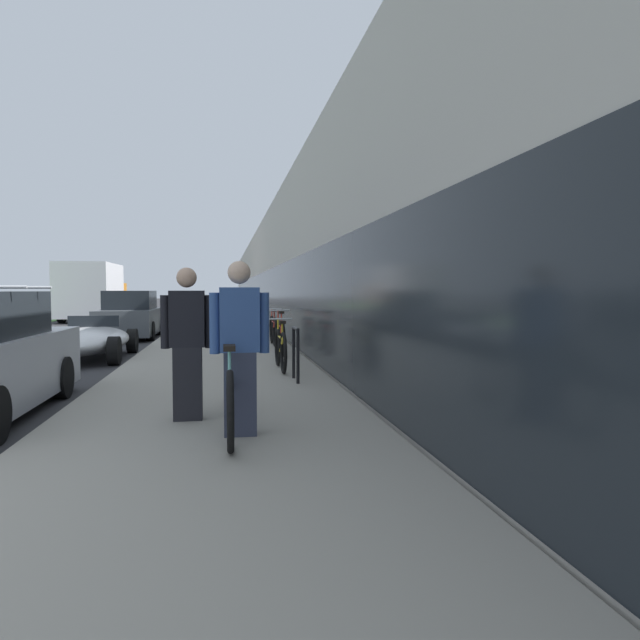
# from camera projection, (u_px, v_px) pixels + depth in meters

# --- Properties ---
(sidewalk_slab) EXTENTS (3.61, 70.00, 0.13)m
(sidewalk_slab) POSITION_uv_depth(u_px,v_px,m) (221.00, 326.00, 23.78)
(sidewalk_slab) COLOR gray
(sidewalk_slab) RESTS_ON ground
(storefront_facade) EXTENTS (10.01, 70.00, 4.71)m
(storefront_facade) POSITION_uv_depth(u_px,v_px,m) (342.00, 276.00, 32.68)
(storefront_facade) COLOR #BCB7AD
(storefront_facade) RESTS_ON ground
(tandem_bicycle) EXTENTS (0.52, 2.66, 0.92)m
(tandem_bicycle) POSITION_uv_depth(u_px,v_px,m) (229.00, 390.00, 5.89)
(tandem_bicycle) COLOR black
(tandem_bicycle) RESTS_ON sidewalk_slab
(person_rider) EXTENTS (0.58, 0.23, 1.70)m
(person_rider) POSITION_uv_depth(u_px,v_px,m) (240.00, 348.00, 5.56)
(person_rider) COLOR #33384C
(person_rider) RESTS_ON sidewalk_slab
(person_bystander) EXTENTS (0.57, 0.22, 1.66)m
(person_bystander) POSITION_uv_depth(u_px,v_px,m) (187.00, 344.00, 6.21)
(person_bystander) COLOR black
(person_bystander) RESTS_ON sidewalk_slab
(bike_rack_hoop) EXTENTS (0.05, 0.60, 0.84)m
(bike_rack_hoop) POSITION_uv_depth(u_px,v_px,m) (296.00, 348.00, 8.89)
(bike_rack_hoop) COLOR black
(bike_rack_hoop) RESTS_ON sidewalk_slab
(cruiser_bike_nearest) EXTENTS (0.52, 1.76, 0.90)m
(cruiser_bike_nearest) POSITION_uv_depth(u_px,v_px,m) (280.00, 348.00, 10.16)
(cruiser_bike_nearest) COLOR black
(cruiser_bike_nearest) RESTS_ON sidewalk_slab
(cruiser_bike_middle) EXTENTS (0.52, 1.77, 0.98)m
(cruiser_bike_middle) POSITION_uv_depth(u_px,v_px,m) (280.00, 336.00, 12.52)
(cruiser_bike_middle) COLOR black
(cruiser_bike_middle) RESTS_ON sidewalk_slab
(cruiser_bike_farthest) EXTENTS (0.52, 1.70, 0.94)m
(cruiser_bike_farthest) POSITION_uv_depth(u_px,v_px,m) (273.00, 330.00, 14.75)
(cruiser_bike_farthest) COLOR black
(cruiser_bike_farthest) RESTS_ON sidewalk_slab
(vintage_roadster_curbside) EXTENTS (1.74, 4.12, 0.96)m
(vintage_roadster_curbside) POSITION_uv_depth(u_px,v_px,m) (89.00, 341.00, 12.80)
(vintage_roadster_curbside) COLOR white
(vintage_roadster_curbside) RESTS_ON ground
(parked_sedan_far) EXTENTS (1.75, 4.01, 1.54)m
(parked_sedan_far) POSITION_uv_depth(u_px,v_px,m) (131.00, 317.00, 18.49)
(parked_sedan_far) COLOR #4C5156
(parked_sedan_far) RESTS_ON ground
(moving_truck) EXTENTS (2.51, 6.21, 2.87)m
(moving_truck) POSITION_uv_depth(u_px,v_px,m) (93.00, 292.00, 28.67)
(moving_truck) COLOR orange
(moving_truck) RESTS_ON ground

